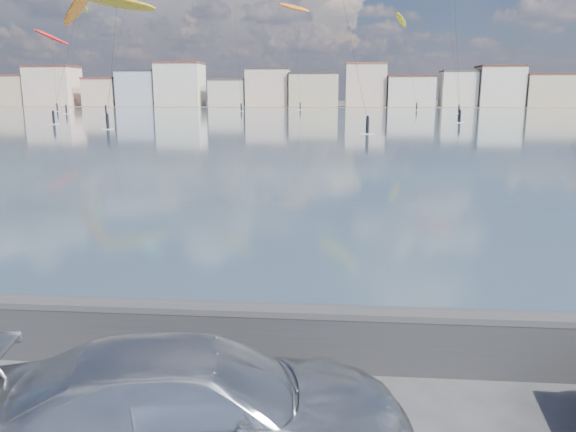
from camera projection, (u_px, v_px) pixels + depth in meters
The scene contains 11 objects.
bay_water at pixel (326, 119), 95.53m from camera, with size 500.00×177.00×0.00m, color #2E3B53.
far_shore_strip at pixel (332, 106), 201.12m from camera, with size 500.00×60.00×0.00m, color #4C473D.
seawall at pixel (219, 331), 8.98m from camera, with size 400.00×0.36×1.08m.
far_buildings at pixel (336, 88), 186.10m from camera, with size 240.79×13.26×14.60m.
car_silver at pixel (196, 408), 6.50m from camera, with size 2.06×5.07×1.47m, color #B6BABE.
kitesurfer_2 at pixel (401, 22), 154.99m from camera, with size 6.43×19.75×26.42m.
kitesurfer_8 at pixel (52, 38), 140.90m from camera, with size 8.53×12.53×20.45m.
kitesurfer_9 at pixel (294, 9), 151.36m from camera, with size 9.52×11.15×29.05m.
kitesurfer_10 at pixel (82, 7), 127.80m from camera, with size 4.04×16.69×25.61m.
kitesurfer_11 at pixel (78, 7), 83.78m from camera, with size 9.45×12.89×20.55m.
kitesurfer_18 at pixel (117, 3), 71.42m from camera, with size 10.55×8.62×17.43m.
Camera 1 is at (1.83, -5.55, 4.30)m, focal length 35.00 mm.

